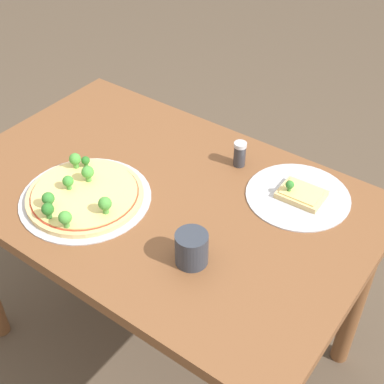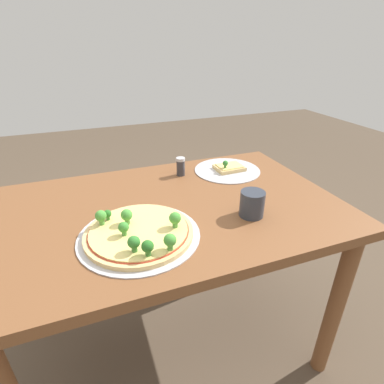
% 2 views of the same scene
% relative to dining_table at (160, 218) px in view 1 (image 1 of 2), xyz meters
% --- Properties ---
extents(ground_plane, '(8.00, 8.00, 0.00)m').
position_rel_dining_table_xyz_m(ground_plane, '(0.00, 0.00, -0.63)').
color(ground_plane, brown).
extents(dining_table, '(1.19, 0.76, 0.73)m').
position_rel_dining_table_xyz_m(dining_table, '(0.00, 0.00, 0.00)').
color(dining_table, brown).
rests_on(dining_table, ground_plane).
extents(pizza_tray_whole, '(0.36, 0.36, 0.07)m').
position_rel_dining_table_xyz_m(pizza_tray_whole, '(0.15, 0.15, 0.12)').
color(pizza_tray_whole, '#B7B7BC').
rests_on(pizza_tray_whole, dining_table).
extents(pizza_tray_slice, '(0.29, 0.29, 0.06)m').
position_rel_dining_table_xyz_m(pizza_tray_slice, '(-0.33, -0.21, 0.11)').
color(pizza_tray_slice, '#B7B7BC').
rests_on(pizza_tray_slice, dining_table).
extents(drinking_cup, '(0.08, 0.08, 0.09)m').
position_rel_dining_table_xyz_m(drinking_cup, '(-0.23, 0.16, 0.15)').
color(drinking_cup, '#2D333D').
rests_on(drinking_cup, dining_table).
extents(condiment_shaker, '(0.04, 0.04, 0.08)m').
position_rel_dining_table_xyz_m(condiment_shaker, '(-0.11, -0.24, 0.14)').
color(condiment_shaker, '#333338').
rests_on(condiment_shaker, dining_table).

